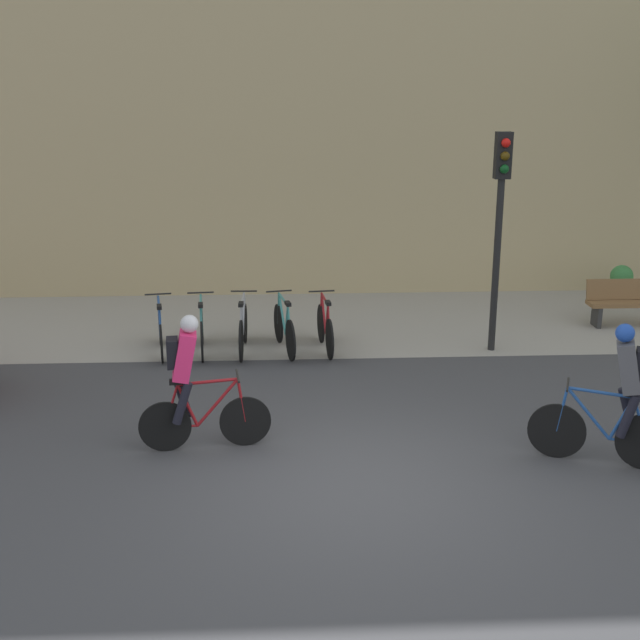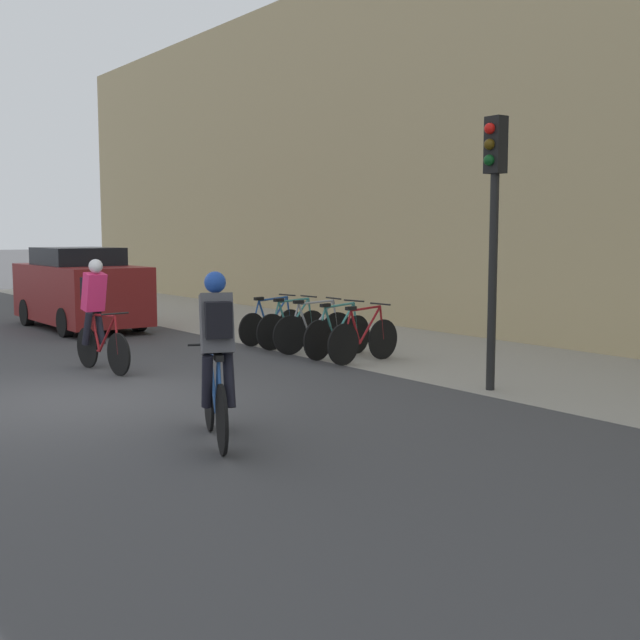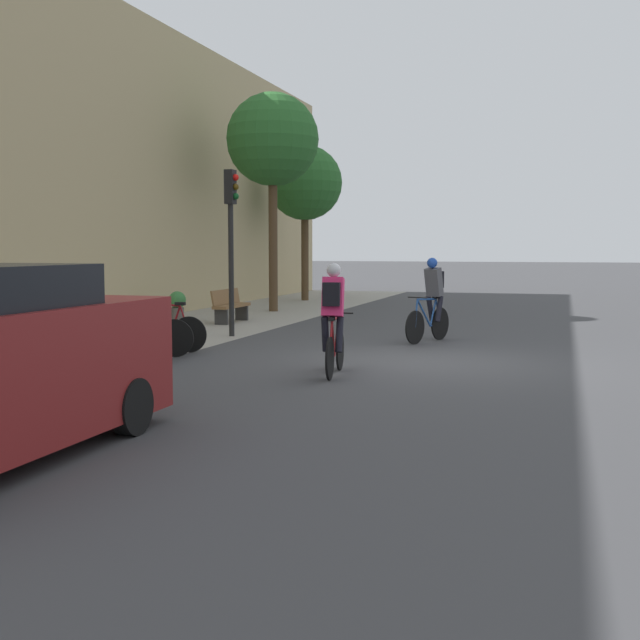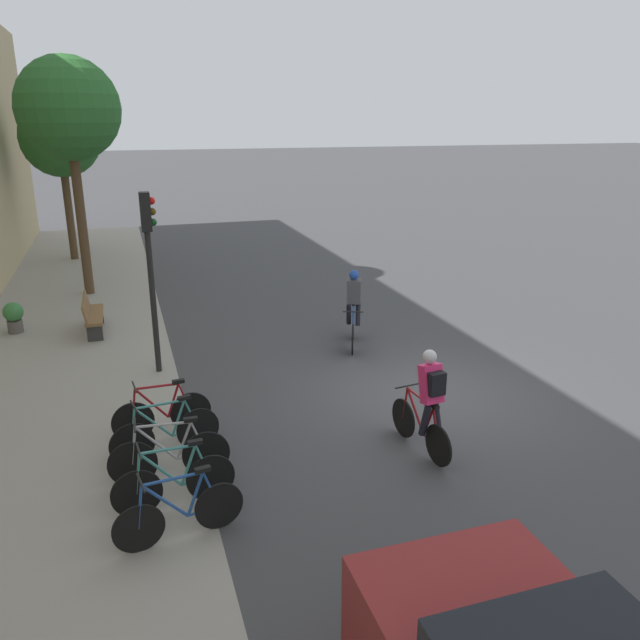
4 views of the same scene
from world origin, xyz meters
name	(u,v)px [view 4 (image 4 of 4)]	position (x,y,z in m)	size (l,w,h in m)	color
ground	(427,395)	(0.00, 0.00, 0.00)	(200.00, 200.00, 0.00)	#3D3D3F
kerb_strip	(52,449)	(0.00, 6.75, 0.00)	(44.00, 4.50, 0.01)	gray
cyclist_pink	(428,400)	(-2.01, 1.07, 0.95)	(1.66, 0.49, 1.77)	black
cyclist_grey	(353,305)	(3.14, 0.35, 0.95)	(1.62, 0.71, 1.79)	black
parked_bike_0	(180,512)	(-2.95, 4.98, 0.39)	(0.46, 1.66, 0.96)	black
parked_bike_1	(174,481)	(-2.24, 4.98, 0.41)	(0.46, 1.68, 0.98)	black
parked_bike_2	(170,455)	(-1.53, 4.98, 0.41)	(0.46, 1.76, 0.99)	black
parked_bike_3	(166,433)	(-0.81, 4.98, 0.41)	(0.50, 1.72, 0.98)	black
parked_bike_4	(162,414)	(-0.10, 4.98, 0.41)	(0.46, 1.65, 0.98)	black
traffic_light_pole	(149,251)	(2.81, 4.84, 2.58)	(0.26, 0.30, 3.74)	black
bench	(92,314)	(5.88, 6.23, 0.47)	(1.71, 0.44, 0.89)	brown
street_tree_0	(68,110)	(9.78, 6.43, 5.31)	(2.87, 2.87, 6.79)	#4C3823
street_tree_1	(60,138)	(15.10, 7.11, 4.41)	(2.82, 2.82, 5.85)	#4C3823
potted_plant	(14,316)	(6.46, 8.08, 0.44)	(0.48, 0.48, 0.78)	#56514C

